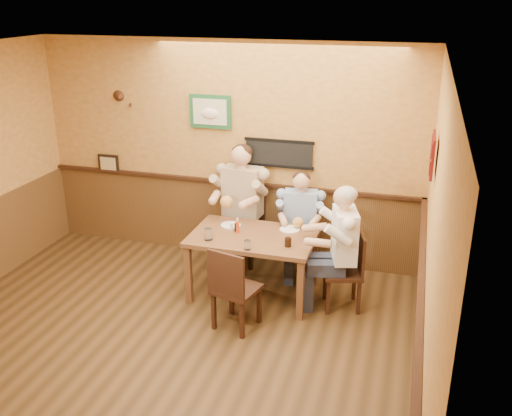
{
  "coord_description": "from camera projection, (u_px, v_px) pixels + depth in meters",
  "views": [
    {
      "loc": [
        2.32,
        -4.15,
        3.32
      ],
      "look_at": [
        0.69,
        1.45,
        1.1
      ],
      "focal_mm": 40.0,
      "sensor_mm": 36.0,
      "label": 1
    }
  ],
  "objects": [
    {
      "name": "chair_back_left",
      "position": [
        243.0,
        226.0,
        7.32
      ],
      "size": [
        0.5,
        0.5,
        0.99
      ],
      "primitive_type": null,
      "rotation": [
        0.0,
        0.0,
        -0.11
      ],
      "color": "#351D11",
      "rests_on": "ground"
    },
    {
      "name": "water_glass_left",
      "position": [
        208.0,
        234.0,
        6.28
      ],
      "size": [
        0.1,
        0.1,
        0.13
      ],
      "primitive_type": "cylinder",
      "rotation": [
        0.0,
        0.0,
        -0.19
      ],
      "color": "white",
      "rests_on": "dining_table"
    },
    {
      "name": "cola_tumbler",
      "position": [
        288.0,
        242.0,
        6.12
      ],
      "size": [
        0.1,
        0.1,
        0.1
      ],
      "primitive_type": "cylinder",
      "rotation": [
        0.0,
        0.0,
        -0.36
      ],
      "color": "black",
      "rests_on": "dining_table"
    },
    {
      "name": "room",
      "position": [
        155.0,
        189.0,
        5.03
      ],
      "size": [
        5.02,
        5.03,
        2.81
      ],
      "color": "#372410",
      "rests_on": "ground"
    },
    {
      "name": "hot_sauce_bottle",
      "position": [
        238.0,
        226.0,
        6.46
      ],
      "size": [
        0.05,
        0.05,
        0.16
      ],
      "primitive_type": "cylinder",
      "rotation": [
        0.0,
        0.0,
        0.21
      ],
      "color": "red",
      "rests_on": "dining_table"
    },
    {
      "name": "chair_near_side",
      "position": [
        236.0,
        287.0,
        5.89
      ],
      "size": [
        0.52,
        0.52,
        0.92
      ],
      "primitive_type": null,
      "rotation": [
        0.0,
        0.0,
        2.9
      ],
      "color": "#351D11",
      "rests_on": "ground"
    },
    {
      "name": "plate_far_left",
      "position": [
        231.0,
        225.0,
        6.67
      ],
      "size": [
        0.29,
        0.29,
        0.02
      ],
      "primitive_type": "cylinder",
      "rotation": [
        0.0,
        0.0,
        0.3
      ],
      "color": "silver",
      "rests_on": "dining_table"
    },
    {
      "name": "chair_right_end",
      "position": [
        343.0,
        271.0,
        6.27
      ],
      "size": [
        0.51,
        0.51,
        0.89
      ],
      "primitive_type": null,
      "rotation": [
        0.0,
        0.0,
        -1.3
      ],
      "color": "#351D11",
      "rests_on": "ground"
    },
    {
      "name": "dining_table",
      "position": [
        253.0,
        242.0,
        6.46
      ],
      "size": [
        1.4,
        0.9,
        0.75
      ],
      "color": "brown",
      "rests_on": "ground"
    },
    {
      "name": "water_glass_mid",
      "position": [
        247.0,
        245.0,
        6.04
      ],
      "size": [
        0.08,
        0.08,
        0.11
      ],
      "primitive_type": "cylinder",
      "rotation": [
        0.0,
        0.0,
        -0.15
      ],
      "color": "white",
      "rests_on": "dining_table"
    },
    {
      "name": "diner_blue_polo",
      "position": [
        300.0,
        228.0,
        7.02
      ],
      "size": [
        0.62,
        0.62,
        1.18
      ],
      "primitive_type": null,
      "rotation": [
        0.0,
        0.0,
        0.14
      ],
      "color": "#8CA4D2",
      "rests_on": "ground"
    },
    {
      "name": "salt_shaker",
      "position": [
        231.0,
        227.0,
        6.55
      ],
      "size": [
        0.04,
        0.04,
        0.08
      ],
      "primitive_type": "cylinder",
      "rotation": [
        0.0,
        0.0,
        -0.38
      ],
      "color": "white",
      "rests_on": "dining_table"
    },
    {
      "name": "diner_tan_shirt",
      "position": [
        243.0,
        211.0,
        7.25
      ],
      "size": [
        0.72,
        0.72,
        1.42
      ],
      "primitive_type": null,
      "rotation": [
        0.0,
        0.0,
        -0.11
      ],
      "color": "#C8AD8A",
      "rests_on": "ground"
    },
    {
      "name": "chair_back_right",
      "position": [
        300.0,
        241.0,
        7.08
      ],
      "size": [
        0.43,
        0.43,
        0.83
      ],
      "primitive_type": null,
      "rotation": [
        0.0,
        0.0,
        0.14
      ],
      "color": "#351D11",
      "rests_on": "ground"
    },
    {
      "name": "plate_far_right",
      "position": [
        290.0,
        229.0,
        6.56
      ],
      "size": [
        0.3,
        0.3,
        0.02
      ],
      "primitive_type": "cylinder",
      "rotation": [
        0.0,
        0.0,
        -0.37
      ],
      "color": "white",
      "rests_on": "dining_table"
    },
    {
      "name": "diner_white_elder",
      "position": [
        343.0,
        255.0,
        6.2
      ],
      "size": [
        0.73,
        0.73,
        1.28
      ],
      "primitive_type": null,
      "rotation": [
        0.0,
        0.0,
        -1.3
      ],
      "color": "white",
      "rests_on": "ground"
    },
    {
      "name": "pepper_shaker",
      "position": [
        236.0,
        227.0,
        6.52
      ],
      "size": [
        0.05,
        0.05,
        0.09
      ],
      "primitive_type": "cylinder",
      "rotation": [
        0.0,
        0.0,
        0.37
      ],
      "color": "black",
      "rests_on": "dining_table"
    }
  ]
}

